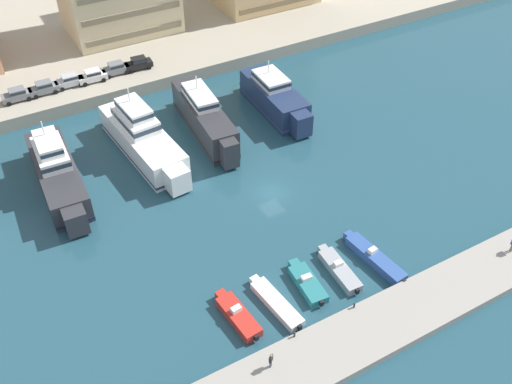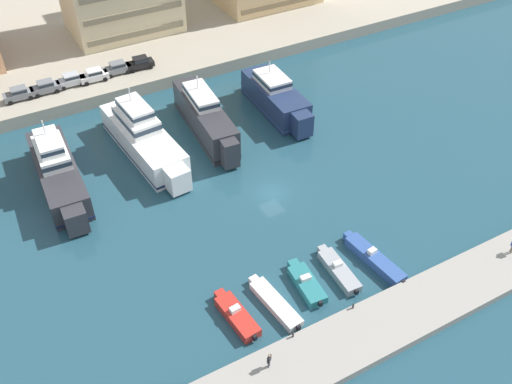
{
  "view_description": "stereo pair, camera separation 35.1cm",
  "coord_description": "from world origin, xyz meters",
  "px_view_note": "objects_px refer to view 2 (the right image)",
  "views": [
    {
      "loc": [
        -26.23,
        -43.12,
        44.49
      ],
      "look_at": [
        -2.98,
        -1.44,
        2.5
      ],
      "focal_mm": 40.0,
      "sensor_mm": 36.0,
      "label": 1
    },
    {
      "loc": [
        -25.92,
        -43.29,
        44.49
      ],
      "look_at": [
        -2.98,
        -1.44,
        2.5
      ],
      "focal_mm": 40.0,
      "sensor_mm": 36.0,
      "label": 2
    }
  ],
  "objects_px": {
    "motorboat_grey_center_left": "(338,270)",
    "car_black_center_right": "(140,63)",
    "car_silver_mid_left": "(71,79)",
    "yacht_white_left": "(143,137)",
    "motorboat_teal_mid_left": "(306,283)",
    "motorboat_red_far_left": "(236,315)",
    "car_grey_center": "(117,68)",
    "car_grey_left": "(45,87)",
    "car_white_center_left": "(94,75)",
    "yacht_charcoal_far_left": "(58,171)",
    "car_grey_far_left": "(19,93)",
    "yacht_navy_center_left": "(276,98)",
    "motorboat_blue_center": "(374,258)",
    "motorboat_white_left": "(275,303)",
    "pedestrian_mid_deck": "(269,360)",
    "yacht_charcoal_mid_left": "(206,118)"
  },
  "relations": [
    {
      "from": "motorboat_grey_center_left",
      "to": "car_black_center_right",
      "type": "height_order",
      "value": "car_black_center_right"
    },
    {
      "from": "car_black_center_right",
      "to": "car_silver_mid_left",
      "type": "bearing_deg",
      "value": 179.74
    },
    {
      "from": "yacht_white_left",
      "to": "motorboat_teal_mid_left",
      "type": "height_order",
      "value": "yacht_white_left"
    },
    {
      "from": "motorboat_red_far_left",
      "to": "car_silver_mid_left",
      "type": "bearing_deg",
      "value": 93.38
    },
    {
      "from": "car_grey_center",
      "to": "car_black_center_right",
      "type": "xyz_separation_m",
      "value": [
        3.48,
        -0.16,
        0.0
      ]
    },
    {
      "from": "car_grey_left",
      "to": "car_white_center_left",
      "type": "height_order",
      "value": "same"
    },
    {
      "from": "yacht_charcoal_far_left",
      "to": "car_grey_far_left",
      "type": "relative_size",
      "value": 4.5
    },
    {
      "from": "yacht_navy_center_left",
      "to": "car_silver_mid_left",
      "type": "relative_size",
      "value": 3.82
    },
    {
      "from": "yacht_navy_center_left",
      "to": "motorboat_blue_center",
      "type": "xyz_separation_m",
      "value": [
        -5.44,
        -29.42,
        -1.57
      ]
    },
    {
      "from": "motorboat_grey_center_left",
      "to": "yacht_charcoal_far_left",
      "type": "bearing_deg",
      "value": 128.03
    },
    {
      "from": "motorboat_red_far_left",
      "to": "car_grey_left",
      "type": "bearing_deg",
      "value": 97.94
    },
    {
      "from": "motorboat_grey_center_left",
      "to": "motorboat_white_left",
      "type": "bearing_deg",
      "value": -176.52
    },
    {
      "from": "car_silver_mid_left",
      "to": "car_white_center_left",
      "type": "bearing_deg",
      "value": -5.84
    },
    {
      "from": "motorboat_red_far_left",
      "to": "car_grey_center",
      "type": "height_order",
      "value": "car_grey_center"
    },
    {
      "from": "motorboat_grey_center_left",
      "to": "car_grey_left",
      "type": "bearing_deg",
      "value": 111.48
    },
    {
      "from": "yacht_white_left",
      "to": "motorboat_teal_mid_left",
      "type": "bearing_deg",
      "value": -77.65
    },
    {
      "from": "yacht_white_left",
      "to": "motorboat_white_left",
      "type": "bearing_deg",
      "value": -85.43
    },
    {
      "from": "yacht_charcoal_far_left",
      "to": "pedestrian_mid_deck",
      "type": "relative_size",
      "value": 10.78
    },
    {
      "from": "car_grey_left",
      "to": "car_white_center_left",
      "type": "bearing_deg",
      "value": -0.78
    },
    {
      "from": "car_grey_center",
      "to": "car_grey_far_left",
      "type": "bearing_deg",
      "value": -178.44
    },
    {
      "from": "yacht_charcoal_far_left",
      "to": "motorboat_teal_mid_left",
      "type": "height_order",
      "value": "yacht_charcoal_far_left"
    },
    {
      "from": "yacht_white_left",
      "to": "motorboat_teal_mid_left",
      "type": "relative_size",
      "value": 3.16
    },
    {
      "from": "yacht_white_left",
      "to": "pedestrian_mid_deck",
      "type": "bearing_deg",
      "value": -92.8
    },
    {
      "from": "car_grey_far_left",
      "to": "car_grey_center",
      "type": "distance_m",
      "value": 14.22
    },
    {
      "from": "yacht_charcoal_far_left",
      "to": "motorboat_white_left",
      "type": "height_order",
      "value": "yacht_charcoal_far_left"
    },
    {
      "from": "motorboat_red_far_left",
      "to": "car_grey_left",
      "type": "height_order",
      "value": "car_grey_left"
    },
    {
      "from": "yacht_charcoal_mid_left",
      "to": "motorboat_teal_mid_left",
      "type": "bearing_deg",
      "value": -94.96
    },
    {
      "from": "yacht_charcoal_far_left",
      "to": "car_black_center_right",
      "type": "bearing_deg",
      "value": 47.89
    },
    {
      "from": "motorboat_teal_mid_left",
      "to": "motorboat_white_left",
      "type": "bearing_deg",
      "value": -171.63
    },
    {
      "from": "car_black_center_right",
      "to": "car_white_center_left",
      "type": "bearing_deg",
      "value": -177.7
    },
    {
      "from": "motorboat_teal_mid_left",
      "to": "car_grey_far_left",
      "type": "bearing_deg",
      "value": 111.38
    },
    {
      "from": "motorboat_red_far_left",
      "to": "car_white_center_left",
      "type": "xyz_separation_m",
      "value": [
        0.53,
        45.86,
        2.36
      ]
    },
    {
      "from": "motorboat_red_far_left",
      "to": "car_black_center_right",
      "type": "bearing_deg",
      "value": 80.61
    },
    {
      "from": "yacht_navy_center_left",
      "to": "car_grey_left",
      "type": "bearing_deg",
      "value": 148.35
    },
    {
      "from": "car_white_center_left",
      "to": "motorboat_white_left",
      "type": "bearing_deg",
      "value": -85.79
    },
    {
      "from": "yacht_charcoal_far_left",
      "to": "motorboat_teal_mid_left",
      "type": "relative_size",
      "value": 2.98
    },
    {
      "from": "car_silver_mid_left",
      "to": "yacht_charcoal_mid_left",
      "type": "bearing_deg",
      "value": -53.03
    },
    {
      "from": "yacht_charcoal_far_left",
      "to": "car_grey_center",
      "type": "bearing_deg",
      "value": 54.45
    },
    {
      "from": "yacht_navy_center_left",
      "to": "motorboat_blue_center",
      "type": "height_order",
      "value": "yacht_navy_center_left"
    },
    {
      "from": "yacht_charcoal_mid_left",
      "to": "car_grey_left",
      "type": "height_order",
      "value": "yacht_charcoal_mid_left"
    },
    {
      "from": "motorboat_teal_mid_left",
      "to": "car_grey_center",
      "type": "bearing_deg",
      "value": 94.59
    },
    {
      "from": "car_grey_far_left",
      "to": "yacht_charcoal_far_left",
      "type": "bearing_deg",
      "value": -88.42
    },
    {
      "from": "yacht_white_left",
      "to": "motorboat_red_far_left",
      "type": "height_order",
      "value": "yacht_white_left"
    },
    {
      "from": "yacht_charcoal_mid_left",
      "to": "car_grey_center",
      "type": "distance_m",
      "value": 18.54
    },
    {
      "from": "yacht_charcoal_mid_left",
      "to": "car_silver_mid_left",
      "type": "height_order",
      "value": "yacht_charcoal_mid_left"
    },
    {
      "from": "motorboat_white_left",
      "to": "pedestrian_mid_deck",
      "type": "xyz_separation_m",
      "value": [
        -4.04,
        -5.91,
        1.5
      ]
    },
    {
      "from": "yacht_navy_center_left",
      "to": "car_grey_left",
      "type": "relative_size",
      "value": 3.81
    },
    {
      "from": "yacht_white_left",
      "to": "car_grey_far_left",
      "type": "xyz_separation_m",
      "value": [
        -11.68,
        17.27,
        0.52
      ]
    },
    {
      "from": "motorboat_red_far_left",
      "to": "motorboat_teal_mid_left",
      "type": "bearing_deg",
      "value": 1.15
    },
    {
      "from": "car_grey_center",
      "to": "yacht_charcoal_far_left",
      "type": "bearing_deg",
      "value": -125.55
    }
  ]
}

